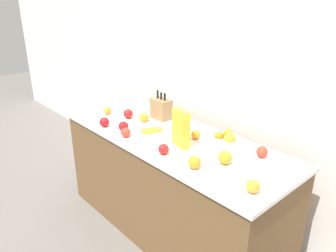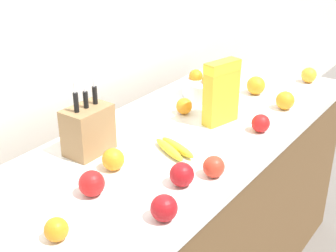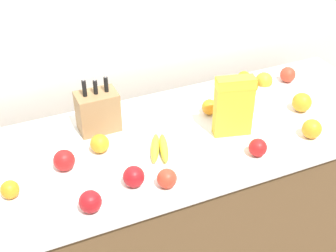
% 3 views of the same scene
% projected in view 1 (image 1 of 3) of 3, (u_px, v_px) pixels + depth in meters
% --- Properties ---
extents(ground_plane, '(14.00, 14.00, 0.00)m').
position_uv_depth(ground_plane, '(170.00, 227.00, 2.87)').
color(ground_plane, slate).
extents(wall_back, '(9.00, 0.06, 2.60)m').
position_uv_depth(wall_back, '(222.00, 71.00, 2.75)').
color(wall_back, silver).
rests_on(wall_back, ground_plane).
extents(counter, '(2.01, 0.75, 0.88)m').
position_uv_depth(counter, '(170.00, 184.00, 2.70)').
color(counter, brown).
rests_on(counter, ground_plane).
extents(knife_block, '(0.17, 0.12, 0.29)m').
position_uv_depth(knife_block, '(161.00, 109.00, 2.85)').
color(knife_block, '#937047').
rests_on(knife_block, counter).
extents(cereal_box, '(0.17, 0.10, 0.27)m').
position_uv_depth(cereal_box, '(181.00, 127.00, 2.31)').
color(cereal_box, gold).
rests_on(cereal_box, counter).
extents(fruit_bowl, '(0.24, 0.24, 0.13)m').
position_uv_depth(fruit_bowl, '(224.00, 142.00, 2.32)').
color(fruit_bowl, silver).
rests_on(fruit_bowl, counter).
extents(banana_bunch, '(0.13, 0.20, 0.03)m').
position_uv_depth(banana_bunch, '(152.00, 130.00, 2.60)').
color(banana_bunch, yellow).
rests_on(banana_bunch, counter).
extents(apple_leftmost, '(0.07, 0.07, 0.07)m').
position_uv_depth(apple_leftmost, '(164.00, 149.00, 2.23)').
color(apple_leftmost, red).
rests_on(apple_leftmost, counter).
extents(apple_by_knife_block, '(0.08, 0.08, 0.08)m').
position_uv_depth(apple_by_knife_block, '(128.00, 114.00, 2.87)').
color(apple_by_knife_block, red).
rests_on(apple_by_knife_block, counter).
extents(apple_rear, '(0.07, 0.07, 0.07)m').
position_uv_depth(apple_rear, '(126.00, 133.00, 2.50)').
color(apple_rear, red).
rests_on(apple_rear, counter).
extents(apple_middle, '(0.08, 0.08, 0.08)m').
position_uv_depth(apple_middle, '(262.00, 152.00, 2.19)').
color(apple_middle, red).
rests_on(apple_middle, counter).
extents(apple_front, '(0.08, 0.08, 0.08)m').
position_uv_depth(apple_front, '(104.00, 122.00, 2.69)').
color(apple_front, '#A31419').
rests_on(apple_front, counter).
extents(apple_near_bananas, '(0.08, 0.08, 0.08)m').
position_uv_depth(apple_near_bananas, '(124.00, 126.00, 2.61)').
color(apple_near_bananas, '#A31419').
rests_on(apple_near_bananas, counter).
extents(orange_by_cereal, '(0.07, 0.07, 0.07)m').
position_uv_depth(orange_by_cereal, '(196.00, 134.00, 2.47)').
color(orange_by_cereal, orange).
rests_on(orange_by_cereal, counter).
extents(orange_front_right, '(0.09, 0.09, 0.09)m').
position_uv_depth(orange_front_right, '(225.00, 158.00, 2.10)').
color(orange_front_right, orange).
rests_on(orange_front_right, counter).
extents(orange_back_center, '(0.07, 0.07, 0.07)m').
position_uv_depth(orange_back_center, '(107.00, 111.00, 2.98)').
color(orange_back_center, orange).
rests_on(orange_back_center, counter).
extents(orange_front_center, '(0.08, 0.08, 0.08)m').
position_uv_depth(orange_front_center, '(194.00, 162.00, 2.05)').
color(orange_front_center, orange).
rests_on(orange_front_center, counter).
extents(orange_front_left, '(0.08, 0.08, 0.08)m').
position_uv_depth(orange_front_left, '(144.00, 117.00, 2.80)').
color(orange_front_left, orange).
rests_on(orange_front_left, counter).
extents(orange_mid_left, '(0.08, 0.08, 0.08)m').
position_uv_depth(orange_mid_left, '(253.00, 186.00, 1.80)').
color(orange_mid_left, orange).
rests_on(orange_mid_left, counter).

